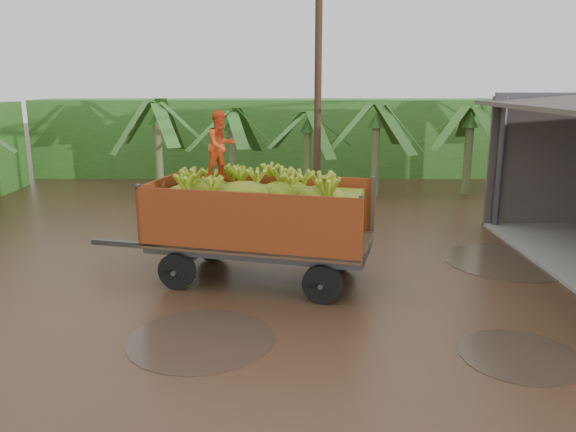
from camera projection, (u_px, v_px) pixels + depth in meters
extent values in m
plane|color=black|center=(343.00, 294.00, 12.00)|extent=(100.00, 100.00, 0.00)
cube|color=#2D661E|center=(271.00, 137.00, 27.13)|extent=(22.00, 3.00, 3.60)
cube|color=#47474C|center=(128.00, 244.00, 13.59)|extent=(1.91, 0.61, 0.13)
imported|color=#D84619|center=(221.00, 145.00, 12.57)|extent=(0.95, 0.94, 1.55)
cylinder|color=#47301E|center=(318.00, 99.00, 18.55)|extent=(0.24, 0.24, 7.70)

